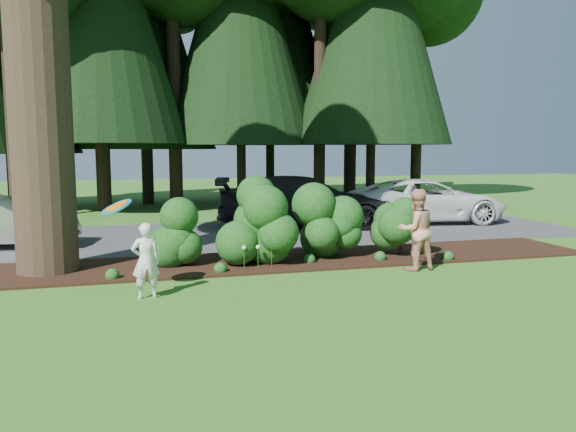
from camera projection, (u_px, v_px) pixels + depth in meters
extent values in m
plane|color=#3B661D|center=(304.00, 299.00, 9.79)|extent=(80.00, 80.00, 0.00)
cube|color=black|center=(263.00, 261.00, 12.90)|extent=(16.00, 2.50, 0.05)
cube|color=#38383A|center=(232.00, 235.00, 16.96)|extent=(22.00, 6.00, 0.03)
sphere|color=#143811|center=(174.00, 238.00, 12.24)|extent=(1.08, 1.08, 1.08)
cylinder|color=black|center=(175.00, 261.00, 12.30)|extent=(0.08, 0.08, 0.30)
sphere|color=#143811|center=(256.00, 224.00, 12.50)|extent=(1.35, 1.35, 1.35)
cylinder|color=black|center=(257.00, 259.00, 12.59)|extent=(0.08, 0.08, 0.30)
sphere|color=#143811|center=(328.00, 224.00, 13.27)|extent=(1.26, 1.26, 1.26)
cylinder|color=black|center=(328.00, 252.00, 13.35)|extent=(0.08, 0.08, 0.30)
sphere|color=#143811|center=(401.00, 227.00, 13.57)|extent=(1.17, 1.17, 1.17)
cylinder|color=black|center=(400.00, 250.00, 13.64)|extent=(0.08, 0.08, 0.30)
cylinder|color=#143811|center=(244.00, 260.00, 11.90)|extent=(0.01, 0.01, 0.50)
sphere|color=white|center=(244.00, 248.00, 11.87)|extent=(0.09, 0.09, 0.09)
cylinder|color=#143811|center=(258.00, 259.00, 11.98)|extent=(0.01, 0.01, 0.50)
sphere|color=white|center=(258.00, 247.00, 11.94)|extent=(0.09, 0.09, 0.09)
cylinder|color=#143811|center=(272.00, 259.00, 12.06)|extent=(0.01, 0.01, 0.50)
sphere|color=white|center=(272.00, 246.00, 12.02)|extent=(0.09, 0.09, 0.09)
cylinder|color=black|center=(16.00, 97.00, 21.27)|extent=(0.50, 0.50, 9.10)
cylinder|color=black|center=(99.00, 82.00, 22.46)|extent=(0.50, 0.50, 10.50)
cone|color=black|center=(96.00, 4.00, 22.10)|extent=(6.60, 6.60, 11.25)
cylinder|color=black|center=(179.00, 103.00, 21.92)|extent=(0.50, 0.50, 8.75)
cylinder|color=black|center=(249.00, 77.00, 23.52)|extent=(0.50, 0.50, 11.20)
cylinder|color=black|center=(310.00, 101.00, 25.38)|extent=(0.50, 0.50, 9.45)
cylinder|color=black|center=(374.00, 84.00, 24.52)|extent=(0.50, 0.50, 10.85)
cone|color=black|center=(376.00, 10.00, 24.15)|extent=(6.82, 6.82, 11.62)
cylinder|color=black|center=(405.00, 101.00, 27.16)|extent=(0.50, 0.50, 9.80)
cylinder|color=black|center=(8.00, 80.00, 24.70)|extent=(0.50, 0.50, 11.20)
cone|color=black|center=(4.00, 5.00, 24.32)|extent=(7.04, 7.04, 12.00)
cylinder|color=black|center=(137.00, 90.00, 25.72)|extent=(0.50, 0.50, 10.50)
cone|color=black|center=(135.00, 23.00, 25.36)|extent=(6.60, 6.60, 11.25)
cylinder|color=black|center=(260.00, 82.00, 28.18)|extent=(0.50, 0.50, 11.90)
cone|color=black|center=(260.00, 12.00, 27.78)|extent=(7.48, 7.48, 12.75)
cylinder|color=black|center=(356.00, 101.00, 29.13)|extent=(0.50, 0.50, 10.15)
cone|color=black|center=(357.00, 43.00, 28.79)|extent=(6.38, 6.38, 10.88)
imported|color=silver|center=(426.00, 201.00, 19.67)|extent=(5.74, 3.24, 1.51)
imported|color=black|center=(304.00, 201.00, 18.51)|extent=(6.14, 3.48, 1.68)
imported|color=silver|center=(146.00, 261.00, 9.76)|extent=(0.51, 0.36, 1.34)
imported|color=#D64A1C|center=(416.00, 230.00, 12.02)|extent=(0.90, 0.73, 1.75)
cylinder|color=#1A738F|center=(116.00, 207.00, 9.67)|extent=(0.56, 0.56, 0.33)
cylinder|color=orange|center=(116.00, 206.00, 9.67)|extent=(0.39, 0.39, 0.23)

